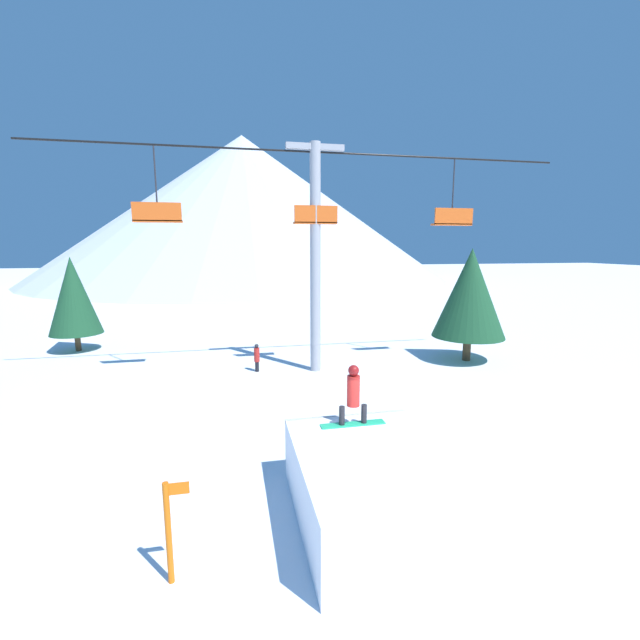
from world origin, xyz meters
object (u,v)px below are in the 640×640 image
snowboarder (353,395)px  pine_tree_near (470,293)px  snow_ramp (372,486)px  trail_marker (169,530)px  distant_skier (257,357)px

snowboarder → pine_tree_near: pine_tree_near is taller
snow_ramp → trail_marker: 3.83m
snow_ramp → trail_marker: trail_marker is taller
pine_tree_near → distant_skier: pine_tree_near is taller
snow_ramp → pine_tree_near: size_ratio=0.76×
snowboarder → trail_marker: 4.51m
trail_marker → distant_skier: trail_marker is taller
snowboarder → distant_skier: (-1.58, 9.39, -1.45)m
snow_ramp → pine_tree_near: bearing=51.7°
distant_skier → pine_tree_near: bearing=-1.3°
snowboarder → distant_skier: size_ratio=1.21×
distant_skier → snowboarder: bearing=-80.5°
snow_ramp → pine_tree_near: 13.69m
snow_ramp → distant_skier: (-1.58, 10.77, -0.04)m
trail_marker → distant_skier: bearing=79.6°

